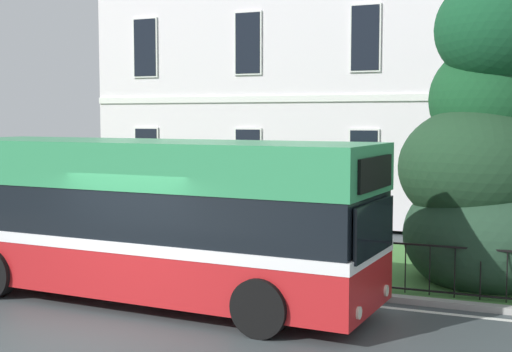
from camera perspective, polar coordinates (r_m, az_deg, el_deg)
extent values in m
cube|color=#3D4648|center=(11.78, -13.71, -12.70)|extent=(60.00, 56.00, 0.06)
cube|color=silver|center=(14.74, -5.09, -8.88)|extent=(54.00, 0.14, 0.01)
cube|color=#9E9E99|center=(15.13, -4.24, -8.30)|extent=(57.00, 0.24, 0.12)
cube|color=#407837|center=(17.69, 0.08, -6.37)|extent=(57.00, 5.53, 0.12)
cube|color=white|center=(26.32, 7.27, 10.40)|extent=(15.09, 9.07, 11.91)
cube|color=white|center=(21.84, 3.92, 6.25)|extent=(15.09, 0.06, 0.20)
cube|color=#2D333D|center=(21.94, 3.87, -1.14)|extent=(1.10, 0.06, 2.20)
cube|color=white|center=(24.32, -8.82, 1.56)|extent=(0.93, 0.04, 1.99)
cube|color=black|center=(24.31, -8.84, 1.55)|extent=(0.83, 0.03, 1.89)
cube|color=white|center=(22.56, -0.65, 1.36)|extent=(0.93, 0.04, 1.99)
cube|color=black|center=(22.54, -0.67, 1.36)|extent=(0.83, 0.03, 1.89)
cube|color=white|center=(21.32, 8.67, 1.11)|extent=(0.93, 0.04, 1.99)
cube|color=black|center=(21.30, 8.66, 1.11)|extent=(0.83, 0.03, 1.89)
cube|color=white|center=(20.71, 18.84, 0.80)|extent=(0.93, 0.04, 1.99)
cube|color=black|center=(20.69, 18.83, 0.80)|extent=(0.83, 0.03, 1.89)
cube|color=white|center=(24.40, -8.93, 10.18)|extent=(0.93, 0.04, 1.99)
cube|color=black|center=(24.38, -8.95, 10.18)|extent=(0.83, 0.03, 1.89)
cube|color=white|center=(22.64, -0.66, 10.66)|extent=(0.93, 0.04, 1.99)
cube|color=black|center=(22.62, -0.68, 10.67)|extent=(0.83, 0.03, 1.89)
cube|color=white|center=(21.41, 8.80, 10.95)|extent=(0.93, 0.04, 1.99)
cube|color=black|center=(21.39, 8.79, 10.95)|extent=(0.83, 0.03, 1.89)
cube|color=white|center=(20.80, 19.11, 10.92)|extent=(0.93, 0.04, 1.99)
cube|color=black|center=(20.78, 19.11, 10.93)|extent=(0.83, 0.03, 1.89)
cube|color=black|center=(15.37, -5.11, -4.27)|extent=(19.28, 0.04, 0.04)
cube|color=black|center=(15.53, -5.08, -7.44)|extent=(19.28, 0.04, 0.04)
cylinder|color=black|center=(18.35, -19.18, -4.54)|extent=(0.02, 0.02, 0.95)
cylinder|color=black|center=(18.05, -18.09, -4.66)|extent=(0.02, 0.02, 0.95)
cylinder|color=black|center=(17.75, -16.97, -4.79)|extent=(0.02, 0.02, 0.95)
cylinder|color=black|center=(17.46, -15.82, -4.92)|extent=(0.02, 0.02, 0.95)
cylinder|color=black|center=(17.18, -14.62, -5.05)|extent=(0.02, 0.02, 0.95)
cylinder|color=black|center=(16.91, -13.38, -5.18)|extent=(0.02, 0.02, 0.95)
cylinder|color=black|center=(16.64, -12.11, -5.32)|extent=(0.02, 0.02, 0.95)
cylinder|color=black|center=(16.38, -10.79, -5.45)|extent=(0.02, 0.02, 0.95)
cylinder|color=black|center=(16.13, -9.43, -5.59)|extent=(0.02, 0.02, 0.95)
cylinder|color=black|center=(15.90, -8.03, -5.73)|extent=(0.02, 0.02, 0.95)
cylinder|color=black|center=(15.67, -6.58, -5.87)|extent=(0.02, 0.02, 0.95)
cylinder|color=black|center=(15.45, -5.09, -6.01)|extent=(0.02, 0.02, 0.95)
cylinder|color=black|center=(15.24, -3.56, -6.15)|extent=(0.02, 0.02, 0.95)
cylinder|color=black|center=(15.04, -1.99, -6.29)|extent=(0.02, 0.02, 0.95)
cylinder|color=black|center=(14.86, -0.38, -6.42)|extent=(0.02, 0.02, 0.95)
cylinder|color=black|center=(14.68, 1.27, -6.56)|extent=(0.02, 0.02, 0.95)
cylinder|color=black|center=(14.52, 2.97, -6.69)|extent=(0.02, 0.02, 0.95)
cylinder|color=black|center=(14.37, 4.70, -6.82)|extent=(0.02, 0.02, 0.95)
cylinder|color=black|center=(14.24, 6.46, -6.95)|extent=(0.02, 0.02, 0.95)
cylinder|color=black|center=(14.12, 8.26, -7.07)|extent=(0.02, 0.02, 0.95)
cylinder|color=black|center=(14.01, 10.09, -7.18)|extent=(0.02, 0.02, 0.95)
cylinder|color=black|center=(13.92, 11.95, -7.30)|extent=(0.02, 0.02, 0.95)
cylinder|color=black|center=(13.84, 13.83, -7.40)|extent=(0.02, 0.02, 0.95)
cylinder|color=black|center=(13.78, 15.73, -7.50)|extent=(0.02, 0.02, 0.95)
cylinder|color=black|center=(13.73, 17.64, -7.59)|extent=(0.02, 0.02, 0.95)
cylinder|color=black|center=(13.70, 19.57, -7.67)|extent=(0.02, 0.02, 0.95)
cylinder|color=#423328|center=(15.56, 18.18, -5.44)|extent=(0.51, 0.51, 1.33)
ellipsoid|color=#213E2B|center=(15.34, 18.35, -4.58)|extent=(3.53, 3.53, 2.65)
ellipsoid|color=#1C3B22|center=(15.14, 17.37, 0.65)|extent=(3.18, 3.18, 2.55)
ellipsoid|color=#164724|center=(15.56, 18.42, 5.87)|extent=(2.55, 2.55, 2.39)
ellipsoid|color=#144627|center=(15.24, 19.24, 11.14)|extent=(2.67, 2.67, 2.32)
cube|color=#B41B1E|center=(13.66, -8.45, -6.76)|extent=(8.78, 2.84, 1.00)
cube|color=white|center=(13.58, -8.48, -4.86)|extent=(8.80, 2.86, 0.20)
cube|color=black|center=(13.50, -8.50, -2.72)|extent=(8.70, 2.80, 0.94)
cube|color=#308B54|center=(13.42, -8.55, 1.05)|extent=(8.78, 2.84, 0.83)
cube|color=black|center=(11.64, 9.53, -4.17)|extent=(0.16, 2.03, 0.87)
cube|color=black|center=(11.53, 9.59, 0.22)|extent=(0.15, 1.74, 0.53)
cylinder|color=silver|center=(12.61, 10.46, -9.08)|extent=(0.05, 0.20, 0.20)
cylinder|color=silver|center=(11.17, 8.30, -10.86)|extent=(0.05, 0.20, 0.20)
cylinder|color=black|center=(13.42, 4.69, -8.16)|extent=(0.97, 0.35, 0.96)
cylinder|color=black|center=(11.35, 0.37, -10.56)|extent=(0.97, 0.35, 0.96)
cylinder|color=black|center=(16.33, -14.47, -5.96)|extent=(0.97, 0.35, 0.96)
cylinder|color=black|center=(16.02, -5.81, -5.50)|extent=(0.53, 0.53, 1.02)
ellipsoid|color=black|center=(15.92, -5.83, -3.36)|extent=(0.54, 0.54, 0.19)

